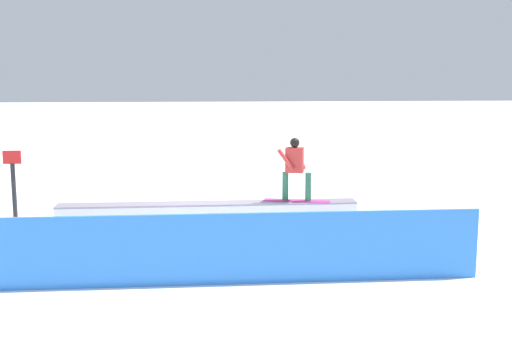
# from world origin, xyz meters

# --- Properties ---
(ground_plane) EXTENTS (120.00, 120.00, 0.00)m
(ground_plane) POSITION_xyz_m (0.00, 0.00, 0.00)
(ground_plane) COLOR white
(grind_box) EXTENTS (6.79, 0.55, 0.52)m
(grind_box) POSITION_xyz_m (0.00, 0.00, 0.24)
(grind_box) COLOR white
(grind_box) RESTS_ON ground_plane
(snowboarder) EXTENTS (1.54, 0.67, 1.46)m
(snowboarder) POSITION_xyz_m (-1.98, -0.03, 1.32)
(snowboarder) COLOR #C12D8B
(snowboarder) RESTS_ON grind_box
(safety_fence) EXTENTS (9.05, 0.14, 1.19)m
(safety_fence) POSITION_xyz_m (0.00, 4.05, 0.60)
(safety_fence) COLOR #3686EE
(safety_fence) RESTS_ON ground_plane
(trail_marker) EXTENTS (0.40, 0.10, 1.71)m
(trail_marker) POSITION_xyz_m (4.39, -0.37, 0.92)
(trail_marker) COLOR #262628
(trail_marker) RESTS_ON ground_plane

